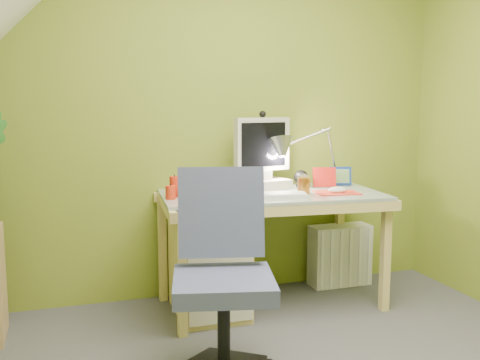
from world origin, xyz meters
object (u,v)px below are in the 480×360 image
object	(u,v)px
radiator	(340,255)
desk	(271,250)
task_chair	(224,282)
desk_lamp	(325,144)
monitor	(262,149)

from	to	relation	value
radiator	desk	bearing A→B (deg)	-159.58
desk	task_chair	distance (m)	1.00
desk_lamp	radiator	world-z (taller)	desk_lamp
monitor	radiator	distance (m)	0.98
monitor	radiator	world-z (taller)	monitor
monitor	radiator	bearing A→B (deg)	-5.04
monitor	task_chair	xyz separation A→B (m)	(-0.55, -1.01, -0.52)
monitor	desk_lamp	size ratio (longest dim) A/B	0.93
desk	desk_lamp	distance (m)	0.81
desk	monitor	size ratio (longest dim) A/B	2.60
desk_lamp	task_chair	world-z (taller)	desk_lamp
desk_lamp	radiator	bearing A→B (deg)	22.42
monitor	task_chair	distance (m)	1.26
task_chair	radiator	world-z (taller)	task_chair
monitor	radiator	xyz separation A→B (m)	(0.61, 0.05, -0.77)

